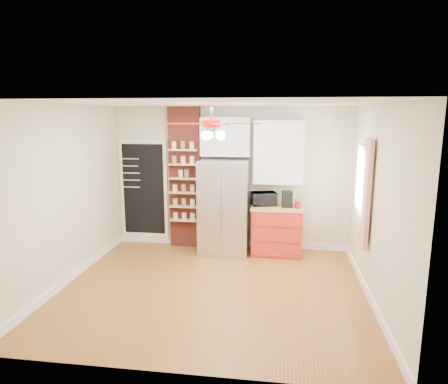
# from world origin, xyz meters

# --- Properties ---
(floor) EXTENTS (4.50, 4.50, 0.00)m
(floor) POSITION_xyz_m (0.00, 0.00, 0.00)
(floor) COLOR #8E5D24
(floor) RESTS_ON ground
(ceiling) EXTENTS (4.50, 4.50, 0.00)m
(ceiling) POSITION_xyz_m (0.00, 0.00, 2.70)
(ceiling) COLOR white
(ceiling) RESTS_ON wall_back
(wall_back) EXTENTS (4.50, 0.02, 2.70)m
(wall_back) POSITION_xyz_m (0.00, 2.00, 1.35)
(wall_back) COLOR beige
(wall_back) RESTS_ON floor
(wall_front) EXTENTS (4.50, 0.02, 2.70)m
(wall_front) POSITION_xyz_m (0.00, -2.00, 1.35)
(wall_front) COLOR beige
(wall_front) RESTS_ON floor
(wall_left) EXTENTS (0.02, 4.00, 2.70)m
(wall_left) POSITION_xyz_m (-2.25, 0.00, 1.35)
(wall_left) COLOR beige
(wall_left) RESTS_ON floor
(wall_right) EXTENTS (0.02, 4.00, 2.70)m
(wall_right) POSITION_xyz_m (2.25, 0.00, 1.35)
(wall_right) COLOR beige
(wall_right) RESTS_ON floor
(chalkboard) EXTENTS (0.95, 0.05, 1.95)m
(chalkboard) POSITION_xyz_m (-1.70, 1.96, 1.10)
(chalkboard) COLOR white
(chalkboard) RESTS_ON wall_back
(brick_pillar) EXTENTS (0.60, 0.16, 2.70)m
(brick_pillar) POSITION_xyz_m (-0.85, 1.92, 1.35)
(brick_pillar) COLOR maroon
(brick_pillar) RESTS_ON floor
(fridge) EXTENTS (0.90, 0.70, 1.75)m
(fridge) POSITION_xyz_m (-0.05, 1.63, 0.88)
(fridge) COLOR silver
(fridge) RESTS_ON floor
(upper_glass_cabinet) EXTENTS (0.90, 0.35, 0.70)m
(upper_glass_cabinet) POSITION_xyz_m (-0.05, 1.82, 2.15)
(upper_glass_cabinet) COLOR white
(upper_glass_cabinet) RESTS_ON wall_back
(red_cabinet) EXTENTS (0.94, 0.64, 0.90)m
(red_cabinet) POSITION_xyz_m (0.92, 1.68, 0.45)
(red_cabinet) COLOR red
(red_cabinet) RESTS_ON floor
(upper_shelf_unit) EXTENTS (0.90, 0.30, 1.15)m
(upper_shelf_unit) POSITION_xyz_m (0.92, 1.85, 1.88)
(upper_shelf_unit) COLOR white
(upper_shelf_unit) RESTS_ON wall_back
(window) EXTENTS (0.04, 0.75, 1.05)m
(window) POSITION_xyz_m (2.23, 0.90, 1.55)
(window) COLOR white
(window) RESTS_ON wall_right
(curtain) EXTENTS (0.06, 0.40, 1.55)m
(curtain) POSITION_xyz_m (2.18, 0.35, 1.45)
(curtain) COLOR red
(curtain) RESTS_ON wall_right
(ceiling_fan) EXTENTS (1.40, 1.40, 0.44)m
(ceiling_fan) POSITION_xyz_m (0.00, 0.00, 2.42)
(ceiling_fan) COLOR silver
(ceiling_fan) RESTS_ON ceiling
(toaster_oven) EXTENTS (0.51, 0.41, 0.25)m
(toaster_oven) POSITION_xyz_m (0.67, 1.73, 1.02)
(toaster_oven) COLOR black
(toaster_oven) RESTS_ON red_cabinet
(coffee_maker) EXTENTS (0.20, 0.21, 0.29)m
(coffee_maker) POSITION_xyz_m (1.09, 1.67, 1.04)
(coffee_maker) COLOR black
(coffee_maker) RESTS_ON red_cabinet
(canister_left) EXTENTS (0.12, 0.12, 0.14)m
(canister_left) POSITION_xyz_m (1.29, 1.56, 0.97)
(canister_left) COLOR #A70924
(canister_left) RESTS_ON red_cabinet
(canister_right) EXTENTS (0.13, 0.13, 0.14)m
(canister_right) POSITION_xyz_m (1.29, 1.72, 0.97)
(canister_right) COLOR #A6092C
(canister_right) RESTS_ON red_cabinet
(pantry_jar_oats) EXTENTS (0.12, 0.12, 0.14)m
(pantry_jar_oats) POSITION_xyz_m (-0.90, 1.77, 1.44)
(pantry_jar_oats) COLOR beige
(pantry_jar_oats) RESTS_ON brick_pillar
(pantry_jar_beans) EXTENTS (0.12, 0.12, 0.14)m
(pantry_jar_beans) POSITION_xyz_m (-0.78, 1.77, 1.44)
(pantry_jar_beans) COLOR #875F45
(pantry_jar_beans) RESTS_ON brick_pillar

